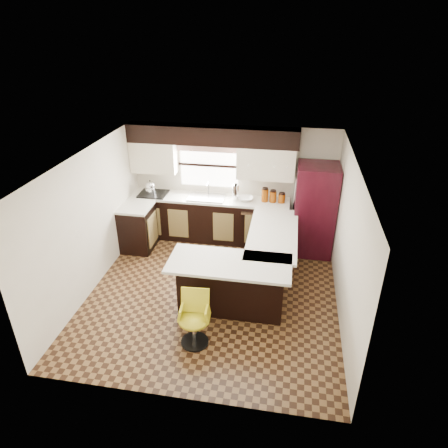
% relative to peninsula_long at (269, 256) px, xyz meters
% --- Properties ---
extents(floor, '(4.40, 4.40, 0.00)m').
position_rel_peninsula_long_xyz_m(floor, '(-0.90, -0.62, -0.45)').
color(floor, '#49301A').
rests_on(floor, ground).
extents(ceiling, '(4.40, 4.40, 0.00)m').
position_rel_peninsula_long_xyz_m(ceiling, '(-0.90, -0.62, 1.95)').
color(ceiling, silver).
rests_on(ceiling, wall_back).
extents(wall_back, '(4.40, 0.00, 4.40)m').
position_rel_peninsula_long_xyz_m(wall_back, '(-0.90, 1.58, 0.75)').
color(wall_back, beige).
rests_on(wall_back, floor).
extents(wall_front, '(4.40, 0.00, 4.40)m').
position_rel_peninsula_long_xyz_m(wall_front, '(-0.90, -2.83, 0.75)').
color(wall_front, beige).
rests_on(wall_front, floor).
extents(wall_left, '(0.00, 4.40, 4.40)m').
position_rel_peninsula_long_xyz_m(wall_left, '(-3.00, -0.62, 0.75)').
color(wall_left, beige).
rests_on(wall_left, floor).
extents(wall_right, '(0.00, 4.40, 4.40)m').
position_rel_peninsula_long_xyz_m(wall_right, '(1.20, -0.62, 0.75)').
color(wall_right, beige).
rests_on(wall_right, floor).
extents(base_cab_back, '(3.30, 0.60, 0.90)m').
position_rel_peninsula_long_xyz_m(base_cab_back, '(-1.35, 1.28, 0.00)').
color(base_cab_back, black).
rests_on(base_cab_back, floor).
extents(base_cab_left, '(0.60, 0.70, 0.90)m').
position_rel_peninsula_long_xyz_m(base_cab_left, '(-2.70, 0.62, 0.00)').
color(base_cab_left, black).
rests_on(base_cab_left, floor).
extents(counter_back, '(3.30, 0.60, 0.04)m').
position_rel_peninsula_long_xyz_m(counter_back, '(-1.35, 1.28, 0.47)').
color(counter_back, silver).
rests_on(counter_back, base_cab_back).
extents(counter_left, '(0.60, 0.70, 0.04)m').
position_rel_peninsula_long_xyz_m(counter_left, '(-2.70, 0.62, 0.47)').
color(counter_left, silver).
rests_on(counter_left, base_cab_left).
extents(soffit, '(3.40, 0.35, 0.36)m').
position_rel_peninsula_long_xyz_m(soffit, '(-1.30, 1.40, 1.77)').
color(soffit, black).
rests_on(soffit, wall_back).
extents(upper_cab_left, '(0.94, 0.35, 0.64)m').
position_rel_peninsula_long_xyz_m(upper_cab_left, '(-2.52, 1.40, 1.27)').
color(upper_cab_left, beige).
rests_on(upper_cab_left, wall_back).
extents(upper_cab_right, '(1.14, 0.35, 0.64)m').
position_rel_peninsula_long_xyz_m(upper_cab_right, '(-0.22, 1.40, 1.27)').
color(upper_cab_right, beige).
rests_on(upper_cab_right, wall_back).
extents(window_pane, '(1.20, 0.02, 0.90)m').
position_rel_peninsula_long_xyz_m(window_pane, '(-1.40, 1.56, 1.10)').
color(window_pane, white).
rests_on(window_pane, wall_back).
extents(valance, '(1.30, 0.06, 0.18)m').
position_rel_peninsula_long_xyz_m(valance, '(-1.40, 1.52, 1.49)').
color(valance, '#D19B93').
rests_on(valance, wall_back).
extents(sink, '(0.75, 0.45, 0.03)m').
position_rel_peninsula_long_xyz_m(sink, '(-1.40, 1.25, 0.51)').
color(sink, '#B2B2B7').
rests_on(sink, counter_back).
extents(dishwasher, '(0.58, 0.03, 0.78)m').
position_rel_peninsula_long_xyz_m(dishwasher, '(-0.35, 0.99, -0.02)').
color(dishwasher, black).
rests_on(dishwasher, floor).
extents(cooktop, '(0.58, 0.50, 0.02)m').
position_rel_peninsula_long_xyz_m(cooktop, '(-2.55, 1.25, 0.51)').
color(cooktop, black).
rests_on(cooktop, counter_back).
extents(peninsula_long, '(0.60, 1.95, 0.90)m').
position_rel_peninsula_long_xyz_m(peninsula_long, '(0.00, 0.00, 0.00)').
color(peninsula_long, black).
rests_on(peninsula_long, floor).
extents(peninsula_return, '(1.65, 0.60, 0.90)m').
position_rel_peninsula_long_xyz_m(peninsula_return, '(-0.53, -0.97, 0.00)').
color(peninsula_return, black).
rests_on(peninsula_return, floor).
extents(counter_pen_long, '(0.84, 1.95, 0.04)m').
position_rel_peninsula_long_xyz_m(counter_pen_long, '(0.05, 0.00, 0.47)').
color(counter_pen_long, silver).
rests_on(counter_pen_long, peninsula_long).
extents(counter_pen_return, '(1.89, 0.84, 0.04)m').
position_rel_peninsula_long_xyz_m(counter_pen_return, '(-0.55, -1.06, 0.47)').
color(counter_pen_return, silver).
rests_on(counter_pen_return, peninsula_return).
extents(refrigerator, '(0.78, 0.75, 1.83)m').
position_rel_peninsula_long_xyz_m(refrigerator, '(0.79, 1.11, 0.47)').
color(refrigerator, black).
rests_on(refrigerator, floor).
extents(bar_chair, '(0.48, 0.48, 0.84)m').
position_rel_peninsula_long_xyz_m(bar_chair, '(-0.93, -1.85, -0.03)').
color(bar_chair, gold).
rests_on(bar_chair, floor).
extents(kettle, '(0.21, 0.21, 0.29)m').
position_rel_peninsula_long_xyz_m(kettle, '(-2.60, 1.26, 0.66)').
color(kettle, silver).
rests_on(kettle, cooktop).
extents(percolator, '(0.14, 0.14, 0.32)m').
position_rel_peninsula_long_xyz_m(percolator, '(-0.80, 1.28, 0.66)').
color(percolator, silver).
rests_on(percolator, counter_back).
extents(mixing_bowl, '(0.34, 0.34, 0.07)m').
position_rel_peninsula_long_xyz_m(mixing_bowl, '(-0.59, 1.28, 0.53)').
color(mixing_bowl, white).
rests_on(mixing_bowl, counter_back).
extents(canister_large, '(0.14, 0.14, 0.26)m').
position_rel_peninsula_long_xyz_m(canister_large, '(-0.21, 1.30, 0.63)').
color(canister_large, '#7B3605').
rests_on(canister_large, counter_back).
extents(canister_med, '(0.14, 0.14, 0.22)m').
position_rel_peninsula_long_xyz_m(canister_med, '(-0.04, 1.30, 0.61)').
color(canister_med, '#7B3605').
rests_on(canister_med, counter_back).
extents(canister_small, '(0.14, 0.14, 0.18)m').
position_rel_peninsula_long_xyz_m(canister_small, '(0.13, 1.30, 0.59)').
color(canister_small, '#7B3605').
rests_on(canister_small, counter_back).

